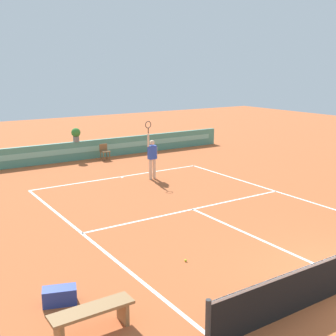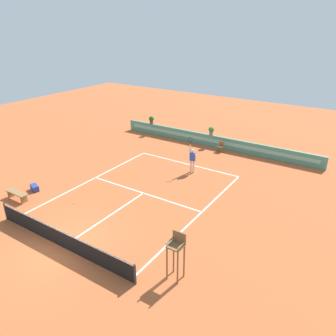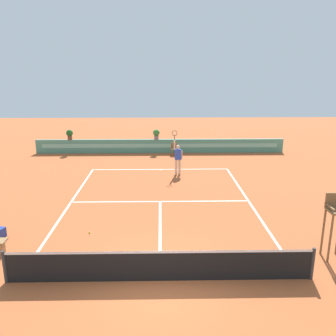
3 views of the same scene
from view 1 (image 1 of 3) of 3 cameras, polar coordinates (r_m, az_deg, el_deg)
The scene contains 9 objects.
ground_plane at distance 14.95m, azimuth 4.18°, elevation -5.83°, with size 60.00×60.00×0.00m, color #B2562D.
court_lines at distance 15.49m, azimuth 2.56°, elevation -5.11°, with size 8.32×11.94×0.01m.
back_wall_barrier at distance 23.65m, azimuth -11.27°, elevation 2.29°, with size 18.00×0.21×1.00m.
ball_kid_chair at distance 23.38m, azimuth -8.34°, elevation 2.22°, with size 0.44×0.44×0.85m.
bench_courtside at distance 8.61m, azimuth -9.95°, elevation -18.39°, with size 1.60×0.44×0.51m.
gear_bag at distance 9.73m, azimuth -14.03°, elevation -15.96°, with size 0.70×0.36×0.36m, color navy.
tennis_player at distance 19.06m, azimuth -2.10°, elevation 1.63°, with size 0.62×0.24×2.58m.
tennis_ball_near_baseline at distance 11.33m, azimuth 2.33°, elevation -12.02°, with size 0.07×0.07×0.07m, color #CCE033.
potted_plant_centre at distance 23.40m, azimuth -11.99°, elevation 4.41°, with size 0.48×0.48×0.72m.
Camera 1 is at (-8.64, -5.19, 4.85)m, focal length 46.45 mm.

